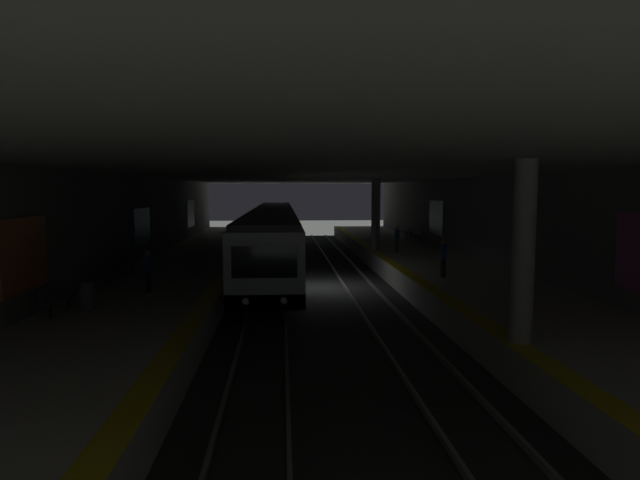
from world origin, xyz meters
name	(u,v)px	position (x,y,z in m)	size (l,w,h in m)	color
ground_plane	(315,288)	(0.00, 0.00, 0.00)	(120.00, 120.00, 0.00)	#2D302D
track_left	(358,286)	(0.00, -2.20, 0.08)	(60.00, 1.53, 0.16)	gray
track_right	(270,287)	(0.00, 2.20, 0.08)	(60.00, 1.53, 0.16)	gray
platform_left	(443,276)	(0.00, -6.55, 0.53)	(60.00, 5.30, 1.06)	beige
platform_right	(181,279)	(0.00, 6.55, 0.53)	(60.00, 5.30, 1.06)	beige
wall_left	(500,231)	(0.00, -9.45, 2.80)	(60.00, 0.56, 5.60)	slate
wall_right	(119,233)	(0.03, 9.45, 2.80)	(60.00, 0.56, 5.60)	slate
ceiling_slab	(314,171)	(0.00, 0.00, 5.80)	(60.00, 19.40, 0.40)	beige
pillar_near	(523,252)	(-13.48, -4.35, 3.33)	(0.56, 0.56, 4.55)	gray
pillar_far	(376,214)	(7.30, -4.35, 3.33)	(0.56, 0.56, 4.55)	gray
metro_train	(274,232)	(10.42, 2.20, 2.02)	(37.07, 2.83, 3.49)	#B7BCC6
bench_left_mid	(418,234)	(12.73, -8.53, 1.57)	(1.70, 0.47, 0.86)	#262628
bench_left_far	(409,232)	(15.48, -8.53, 1.57)	(1.70, 0.47, 0.86)	#262628
bench_right_near	(57,297)	(-9.45, 8.53, 1.57)	(1.70, 0.47, 0.86)	#262628
bench_right_mid	(102,276)	(-5.37, 8.53, 1.57)	(1.70, 0.47, 0.86)	#262628
bench_right_far	(127,264)	(-2.04, 8.53, 1.57)	(1.70, 0.47, 0.86)	#262628
person_waiting_near	(148,270)	(-6.12, 6.58, 1.89)	(0.60, 0.22, 1.57)	black
person_walking_mid	(397,238)	(6.13, -5.49, 1.90)	(0.60, 0.22, 1.58)	#424242
person_standing_far	(443,256)	(-3.62, -5.40, 1.99)	(0.60, 0.23, 1.71)	black
suitcase_rolling	(519,306)	(-10.71, -5.58, 1.33)	(0.42, 0.27, 0.87)	black
trash_bin	(87,296)	(-8.98, 7.80, 1.48)	(0.44, 0.44, 0.85)	#595B5E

